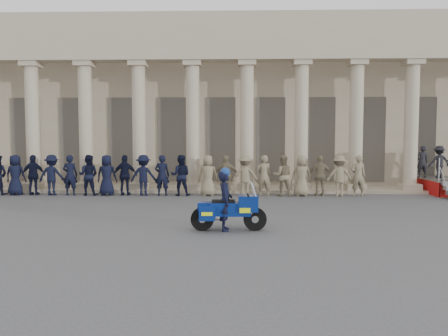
% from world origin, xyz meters
% --- Properties ---
extents(ground, '(90.00, 90.00, 0.00)m').
position_xyz_m(ground, '(0.00, 0.00, 0.00)').
color(ground, '#48484B').
rests_on(ground, ground).
extents(building, '(40.00, 12.50, 9.00)m').
position_xyz_m(building, '(-0.00, 14.74, 4.52)').
color(building, tan).
rests_on(building, ground).
extents(officer_rank, '(18.07, 0.71, 1.86)m').
position_xyz_m(officer_rank, '(-2.34, 6.76, 0.93)').
color(officer_rank, black).
rests_on(officer_rank, ground).
extents(motorcycle, '(2.17, 0.89, 1.39)m').
position_xyz_m(motorcycle, '(0.59, -0.69, 0.60)').
color(motorcycle, black).
rests_on(motorcycle, ground).
extents(rider, '(0.43, 0.64, 1.81)m').
position_xyz_m(rider, '(0.47, -0.69, 0.90)').
color(rider, black).
rests_on(rider, ground).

